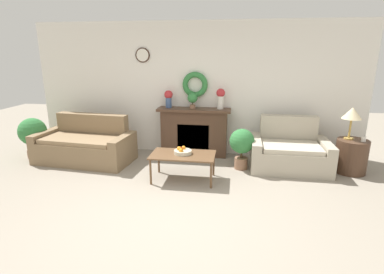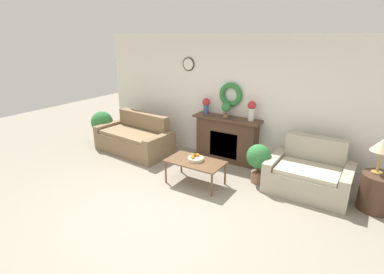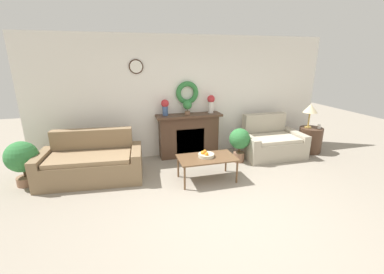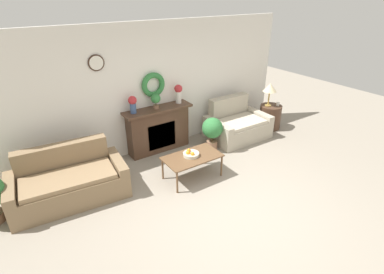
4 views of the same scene
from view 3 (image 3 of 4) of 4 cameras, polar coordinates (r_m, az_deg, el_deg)
name	(u,v)px [view 3 (image 3 of 4)]	position (r m, az deg, el deg)	size (l,w,h in m)	color
ground_plane	(233,217)	(3.96, 9.17, -17.13)	(16.00, 16.00, 0.00)	gray
wall_back	(186,97)	(5.95, -1.29, 8.89)	(6.80, 0.18, 2.70)	white
fireplace	(189,135)	(5.94, -0.73, 0.46)	(1.49, 0.41, 0.99)	#4C3323
couch_left	(92,163)	(5.22, -21.37, -5.43)	(1.92, 1.06, 0.89)	#846B4C
loveseat_right	(270,142)	(6.32, 16.88, -1.11)	(1.41, 0.99, 0.93)	#B2A893
coffee_table	(207,159)	(4.77, 3.36, -4.95)	(1.07, 0.60, 0.46)	brown
fruit_bowl	(206,155)	(4.76, 3.08, -3.95)	(0.30, 0.30, 0.12)	beige
side_table_by_loveseat	(310,140)	(6.88, 24.75, -0.56)	(0.54, 0.54, 0.60)	#4C3323
table_lamp	(310,109)	(6.70, 24.82, 5.68)	(0.33, 0.33, 0.57)	#B28E42
mug	(319,127)	(6.80, 26.41, 2.08)	(0.07, 0.07, 0.09)	silver
vase_on_mantel_left	(165,106)	(5.68, -6.01, 6.80)	(0.17, 0.17, 0.35)	#3D5684
vase_on_mantel_right	(211,103)	(5.93, 4.23, 7.64)	(0.17, 0.17, 0.41)	silver
potted_plant_on_mantel	(187,106)	(5.76, -1.03, 6.96)	(0.20, 0.20, 0.32)	#8E664C
potted_plant_floor_by_couch	(22,159)	(5.46, -33.59, -4.07)	(0.55, 0.55, 0.82)	#8E664C
potted_plant_floor_by_loveseat	(240,141)	(5.69, 10.52, -0.84)	(0.45, 0.45, 0.76)	#8E664C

